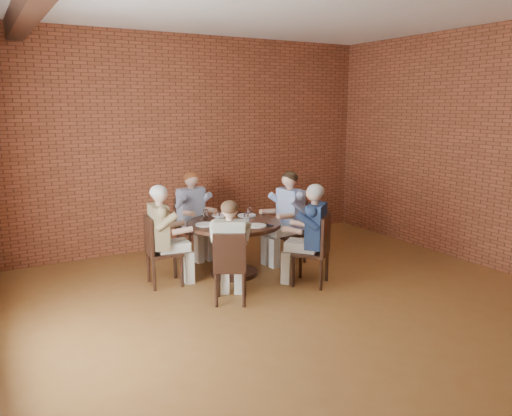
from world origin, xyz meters
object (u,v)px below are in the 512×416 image
chair_a (291,228)px  diner_e (311,235)px  dining_table (234,238)px  diner_c (164,236)px  chair_e (317,247)px  diner_d (230,252)px  diner_b (193,215)px  smartphone (268,225)px  chair_d (230,265)px  diner_a (287,218)px  chair_c (158,248)px  chair_b (191,224)px

chair_a → diner_e: diner_e is taller
dining_table → diner_c: 0.97m
chair_e → diner_d: bearing=-42.2°
diner_b → diner_e: size_ratio=0.99×
chair_a → smartphone: 0.94m
chair_d → diner_e: diner_e is taller
diner_e → dining_table: bearing=-90.0°
diner_e → chair_e: bearing=90.0°
diner_a → smartphone: diner_a is taller
dining_table → chair_e: size_ratio=1.38×
chair_c → chair_b: bearing=-34.2°
diner_d → smartphone: size_ratio=8.10×
dining_table → chair_b: (-0.17, 1.13, -0.02)m
diner_a → diner_e: 0.98m
dining_table → diner_b: bearing=98.7°
chair_c → smartphone: bearing=-104.4°
diner_a → smartphone: size_ratio=8.91×
chair_c → dining_table: bearing=-90.0°
diner_a → chair_c: (-1.99, -0.02, -0.17)m
smartphone → chair_c: bearing=152.0°
diner_b → smartphone: bearing=-80.9°
chair_d → chair_e: (1.27, 0.03, 0.02)m
dining_table → diner_a: size_ratio=0.95×
diner_c → chair_d: diner_c is taller
dining_table → diner_c: (-0.96, 0.10, 0.13)m
chair_b → chair_d: bearing=-108.2°
diner_a → chair_b: 1.51m
diner_b → diner_c: bearing=-138.9°
diner_b → smartphone: (0.46, -1.44, 0.10)m
dining_table → chair_d: (-0.51, -0.91, -0.04)m
dining_table → chair_d: size_ratio=1.45×
dining_table → chair_b: size_ratio=1.39×
dining_table → smartphone: size_ratio=8.42×
chair_b → diner_e: (0.88, -1.95, 0.16)m
chair_e → diner_e: diner_e is taller
diner_d → diner_c: bearing=-33.7°
diner_c → diner_d: 1.07m
chair_a → chair_e: chair_a is taller
diner_a → chair_e: 1.04m
dining_table → diner_e: size_ratio=0.97×
chair_a → chair_c: bearing=-97.0°
chair_b → diner_d: size_ratio=0.75×
chair_e → diner_b: bearing=-105.3°
chair_b → smartphone: bearing=-81.4°
chair_c → diner_d: 1.12m
dining_table → diner_d: diner_d is taller
chair_c → chair_e: bearing=-112.7°
diner_b → chair_e: (0.92, -1.93, -0.15)m
diner_d → smartphone: bearing=-120.4°
diner_c → chair_b: bearing=-31.2°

